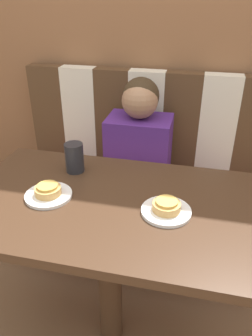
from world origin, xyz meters
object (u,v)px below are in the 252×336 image
(person, at_px, (139,137))
(drinking_cup, at_px, (74,158))
(pizza_left, at_px, (48,190))
(pizza_right, at_px, (166,206))
(plate_left, at_px, (49,195))
(plate_right, at_px, (166,211))

(person, relative_size, drinking_cup, 4.77)
(person, height_order, drinking_cup, person)
(pizza_left, relative_size, pizza_right, 1.00)
(pizza_right, bearing_deg, person, 108.79)
(plate_left, distance_m, pizza_right, 0.43)
(plate_left, height_order, drinking_cup, drinking_cup)
(person, distance_m, pizza_left, 0.66)
(pizza_left, xyz_separation_m, drinking_cup, (0.03, 0.20, 0.03))
(drinking_cup, bearing_deg, pizza_left, -97.64)
(plate_left, relative_size, pizza_right, 1.78)
(plate_right, distance_m, drinking_cup, 0.45)
(plate_left, height_order, pizza_right, pizza_right)
(drinking_cup, bearing_deg, plate_right, -26.76)
(plate_left, xyz_separation_m, pizza_left, (-0.00, 0.00, 0.02))
(person, relative_size, pizza_left, 6.09)
(plate_left, distance_m, pizza_left, 0.02)
(person, height_order, plate_right, person)
(plate_right, bearing_deg, plate_left, 180.00)
(plate_left, xyz_separation_m, pizza_right, (0.43, 0.00, 0.02))
(plate_right, xyz_separation_m, pizza_right, (0.00, 0.00, 0.02))
(person, bearing_deg, plate_right, -71.21)
(drinking_cup, bearing_deg, plate_left, -97.64)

